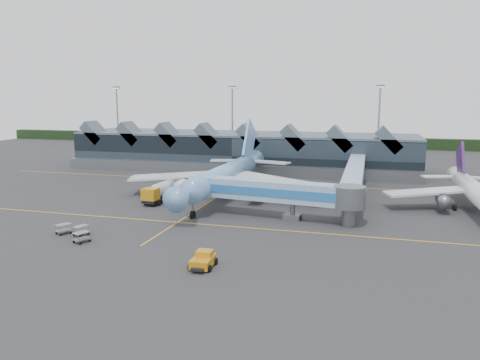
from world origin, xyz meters
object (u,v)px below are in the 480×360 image
(jet_bridge, at_px, (286,193))
(regional_jet, at_px, (474,191))
(pushback_tug, at_px, (203,260))
(fuel_truck, at_px, (161,191))
(main_airliner, at_px, (226,175))

(jet_bridge, bearing_deg, regional_jet, 32.18)
(pushback_tug, bearing_deg, regional_jet, 45.36)
(regional_jet, distance_m, fuel_truck, 54.27)
(main_airliner, xyz_separation_m, fuel_truck, (-10.32, -6.94, -2.36))
(regional_jet, bearing_deg, main_airliner, 178.46)
(regional_jet, bearing_deg, jet_bridge, -156.61)
(fuel_truck, relative_size, pushback_tug, 2.55)
(main_airliner, xyz_separation_m, pushback_tug, (8.83, -36.91, -3.52))
(regional_jet, distance_m, pushback_tug, 50.83)
(main_airliner, relative_size, jet_bridge, 1.66)
(fuel_truck, xyz_separation_m, pushback_tug, (19.15, -29.98, -1.15))
(jet_bridge, relative_size, fuel_truck, 2.63)
(main_airliner, distance_m, jet_bridge, 19.57)
(regional_jet, xyz_separation_m, pushback_tug, (-34.63, -37.11, -2.71))
(regional_jet, height_order, jet_bridge, regional_jet)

